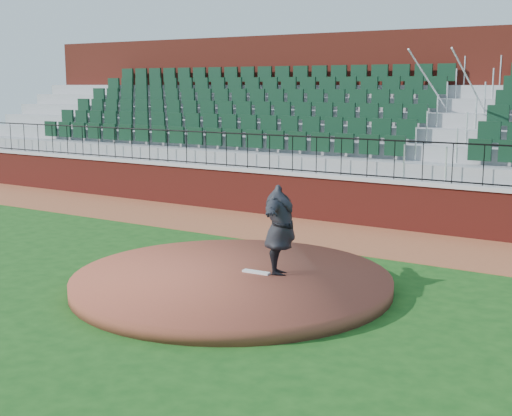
% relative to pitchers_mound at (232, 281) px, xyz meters
% --- Properties ---
extents(ground, '(90.00, 90.00, 0.00)m').
position_rel_pitchers_mound_xyz_m(ground, '(-0.24, -0.29, -0.12)').
color(ground, '#164413').
rests_on(ground, ground).
extents(warning_track, '(34.00, 3.20, 0.01)m').
position_rel_pitchers_mound_xyz_m(warning_track, '(-0.24, 5.11, -0.12)').
color(warning_track, brown).
rests_on(warning_track, ground).
extents(field_wall, '(34.00, 0.35, 1.20)m').
position_rel_pitchers_mound_xyz_m(field_wall, '(-0.24, 6.71, 0.47)').
color(field_wall, maroon).
rests_on(field_wall, ground).
extents(wall_cap, '(34.00, 0.45, 0.10)m').
position_rel_pitchers_mound_xyz_m(wall_cap, '(-0.24, 6.71, 1.12)').
color(wall_cap, '#B7B7B7').
rests_on(wall_cap, field_wall).
extents(wall_railing, '(34.00, 0.05, 1.00)m').
position_rel_pitchers_mound_xyz_m(wall_railing, '(-0.24, 6.71, 1.67)').
color(wall_railing, black).
rests_on(wall_railing, wall_cap).
extents(seating_stands, '(34.00, 5.10, 4.60)m').
position_rel_pitchers_mound_xyz_m(seating_stands, '(-0.24, 9.44, 2.18)').
color(seating_stands, gray).
rests_on(seating_stands, ground).
extents(concourse_wall, '(34.00, 0.50, 5.50)m').
position_rel_pitchers_mound_xyz_m(concourse_wall, '(-0.24, 12.24, 2.62)').
color(concourse_wall, maroon).
rests_on(concourse_wall, ground).
extents(pitchers_mound, '(5.90, 5.90, 0.25)m').
position_rel_pitchers_mound_xyz_m(pitchers_mound, '(0.00, 0.00, 0.00)').
color(pitchers_mound, brown).
rests_on(pitchers_mound, ground).
extents(pitching_rubber, '(0.55, 0.17, 0.04)m').
position_rel_pitchers_mound_xyz_m(pitching_rubber, '(0.32, 0.35, 0.14)').
color(pitching_rubber, white).
rests_on(pitching_rubber, pitchers_mound).
extents(pitcher, '(1.39, 2.11, 1.68)m').
position_rel_pitchers_mound_xyz_m(pitcher, '(0.72, 0.51, 0.97)').
color(pitcher, black).
rests_on(pitcher, pitchers_mound).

